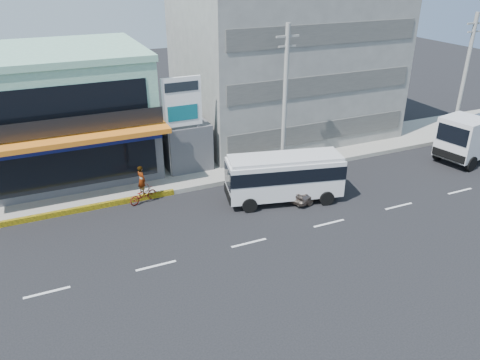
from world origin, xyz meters
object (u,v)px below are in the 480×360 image
at_px(shop_building, 55,115).
at_px(motorcycle_rider, 143,190).
at_px(sedan, 311,187).
at_px(satellite_dish, 182,119).
at_px(utility_pole_far, 464,77).
at_px(minibus, 285,174).
at_px(concrete_building, 284,49).
at_px(utility_pole_near, 285,100).
at_px(billboard, 182,108).

relative_size(shop_building, motorcycle_rider, 5.14).
height_order(shop_building, sedan, shop_building).
height_order(satellite_dish, utility_pole_far, utility_pole_far).
bearing_deg(minibus, concrete_building, 62.36).
xyz_separation_m(utility_pole_near, motorcycle_rider, (-10.00, -0.60, -4.35)).
bearing_deg(shop_building, utility_pole_near, -25.06).
distance_m(sedan, motorcycle_rider, 10.42).
height_order(sedan, motorcycle_rider, motorcycle_rider).
bearing_deg(satellite_dish, concrete_building, 21.80).
relative_size(utility_pole_far, minibus, 1.36).
relative_size(concrete_building, satellite_dish, 10.67).
bearing_deg(utility_pole_near, shop_building, 154.94).
relative_size(shop_building, concrete_building, 0.77).
bearing_deg(utility_pole_near, utility_pole_far, 0.00).
bearing_deg(utility_pole_far, sedan, -165.74).
xyz_separation_m(shop_building, utility_pole_near, (14.00, -6.55, 1.15)).
distance_m(shop_building, sedan, 17.76).
bearing_deg(satellite_dish, sedan, -53.05).
xyz_separation_m(shop_building, utility_pole_far, (30.00, -6.55, 1.15)).
xyz_separation_m(concrete_building, minibus, (-6.00, -11.46, -5.25)).
distance_m(utility_pole_near, motorcycle_rider, 10.92).
height_order(billboard, sedan, billboard).
bearing_deg(motorcycle_rider, utility_pole_far, 1.32).
bearing_deg(billboard, motorcycle_rider, -145.56).
relative_size(shop_building, billboard, 1.80).
bearing_deg(minibus, utility_pole_near, 62.59).
height_order(billboard, utility_pole_near, utility_pole_near).
relative_size(billboard, utility_pole_far, 0.69).
xyz_separation_m(satellite_dish, utility_pole_near, (6.00, -3.60, 1.57)).
bearing_deg(minibus, motorcycle_rider, 157.85).
height_order(shop_building, concrete_building, concrete_building).
relative_size(utility_pole_near, sedan, 2.58).
height_order(concrete_building, billboard, concrete_building).
bearing_deg(shop_building, motorcycle_rider, -60.76).
relative_size(satellite_dish, utility_pole_far, 0.15).
xyz_separation_m(utility_pole_far, motorcycle_rider, (-26.00, -0.60, -4.35)).
bearing_deg(sedan, utility_pole_near, -26.36).
xyz_separation_m(satellite_dish, motorcycle_rider, (-4.00, -4.20, -2.78)).
xyz_separation_m(shop_building, satellite_dish, (8.00, -2.95, -0.42)).
xyz_separation_m(minibus, sedan, (1.80, -0.26, -1.09)).
distance_m(minibus, sedan, 2.12).
xyz_separation_m(concrete_building, motorcycle_rider, (-14.00, -8.20, -6.20)).
bearing_deg(utility_pole_near, motorcycle_rider, -176.57).
bearing_deg(billboard, satellite_dish, 74.48).
bearing_deg(motorcycle_rider, concrete_building, 30.36).
bearing_deg(concrete_building, billboard, -151.08).
relative_size(shop_building, utility_pole_far, 1.24).
height_order(billboard, motorcycle_rider, billboard).
relative_size(concrete_building, sedan, 4.13).
relative_size(utility_pole_near, utility_pole_far, 1.00).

